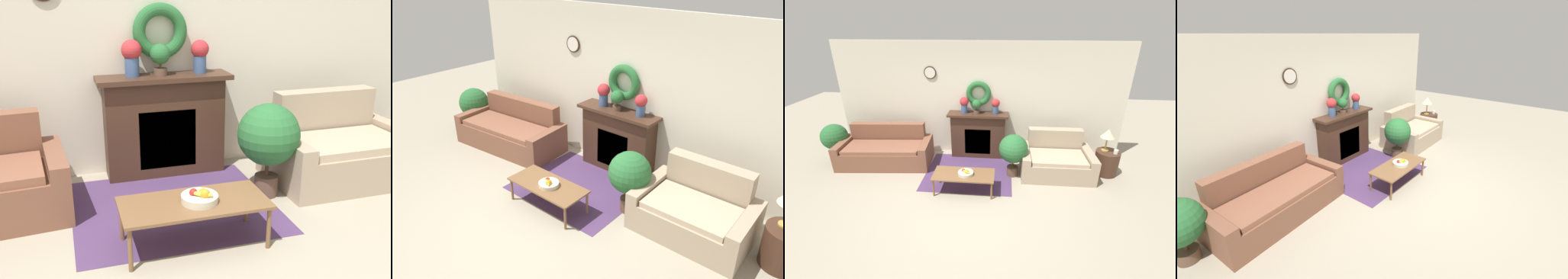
% 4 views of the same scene
% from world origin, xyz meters
% --- Properties ---
extents(ground_plane, '(16.00, 16.00, 0.00)m').
position_xyz_m(ground_plane, '(0.00, 0.00, 0.00)').
color(ground_plane, '#9E937F').
extents(floor_rug, '(1.88, 1.64, 0.01)m').
position_xyz_m(floor_rug, '(-0.09, 1.36, 0.00)').
color(floor_rug, '#4C335B').
rests_on(floor_rug, ground_plane).
extents(wall_back, '(6.80, 0.20, 2.70)m').
position_xyz_m(wall_back, '(-0.00, 2.42, 1.36)').
color(wall_back, beige).
rests_on(wall_back, ground_plane).
extents(fireplace, '(1.42, 0.41, 1.11)m').
position_xyz_m(fireplace, '(0.03, 2.21, 0.56)').
color(fireplace, '#42281C').
rests_on(fireplace, ground_plane).
extents(couch_left, '(2.15, 1.12, 0.87)m').
position_xyz_m(couch_left, '(-2.08, 1.65, 0.31)').
color(couch_left, brown).
rests_on(couch_left, ground_plane).
extents(loveseat_right, '(1.52, 1.01, 0.90)m').
position_xyz_m(loveseat_right, '(1.80, 1.54, 0.31)').
color(loveseat_right, tan).
rests_on(loveseat_right, ground_plane).
extents(coffee_table, '(1.18, 0.54, 0.38)m').
position_xyz_m(coffee_table, '(-0.09, 0.67, 0.35)').
color(coffee_table, brown).
rests_on(coffee_table, ground_plane).
extents(fruit_bowl, '(0.30, 0.30, 0.12)m').
position_xyz_m(fruit_bowl, '(-0.05, 0.65, 0.42)').
color(fruit_bowl, beige).
rests_on(fruit_bowl, coffee_table).
extents(vase_on_mantel_left, '(0.21, 0.21, 0.38)m').
position_xyz_m(vase_on_mantel_left, '(-0.29, 2.22, 1.32)').
color(vase_on_mantel_left, '#3D5684').
rests_on(vase_on_mantel_left, fireplace).
extents(vase_on_mantel_right, '(0.19, 0.19, 0.35)m').
position_xyz_m(vase_on_mantel_right, '(0.44, 2.22, 1.31)').
color(vase_on_mantel_right, '#3D5684').
rests_on(vase_on_mantel_right, fireplace).
extents(potted_plant_on_mantel, '(0.21, 0.21, 0.33)m').
position_xyz_m(potted_plant_on_mantel, '(0.00, 2.20, 1.30)').
color(potted_plant_on_mantel, brown).
rests_on(potted_plant_on_mantel, fireplace).
extents(potted_plant_floor_by_couch, '(0.61, 0.61, 0.89)m').
position_xyz_m(potted_plant_floor_by_couch, '(-3.33, 1.70, 0.56)').
color(potted_plant_floor_by_couch, brown).
rests_on(potted_plant_floor_by_couch, ground_plane).
extents(potted_plant_floor_by_loveseat, '(0.61, 0.61, 0.94)m').
position_xyz_m(potted_plant_floor_by_loveseat, '(0.86, 1.35, 0.61)').
color(potted_plant_floor_by_loveseat, brown).
rests_on(potted_plant_floor_by_loveseat, ground_plane).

